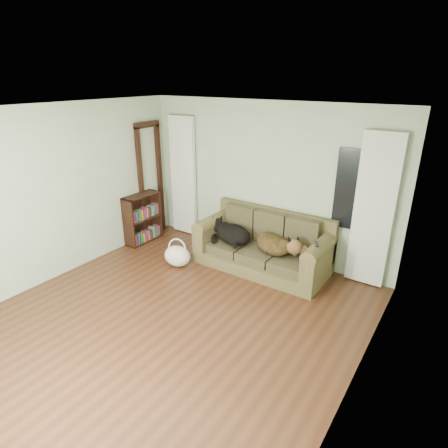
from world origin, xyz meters
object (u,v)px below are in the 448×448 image
Objects in this scene: tote_bag at (177,257)px; bookshelf at (142,216)px; sofa at (262,242)px; dog_shepherd at (276,245)px; dog_black_lab at (232,234)px.

tote_bag is 1.29m from bookshelf.
tote_bag is at bearing -148.95° from sofa.
sofa is 0.27m from dog_shepherd.
sofa is 3.02× the size of dog_black_lab.
sofa is at bearing 10.94° from bookshelf.
dog_shepherd is (0.26, -0.02, 0.04)m from sofa.
tote_bag is 0.51× the size of bookshelf.
bookshelf is (-1.82, -0.26, 0.02)m from dog_black_lab.
tote_bag is (-1.19, -0.71, -0.29)m from sofa.
sofa is 2.30× the size of bookshelf.
dog_shepherd is 0.73× the size of bookshelf.
dog_black_lab reaches higher than tote_bag.
bookshelf is at bearing 33.38° from dog_shepherd.
sofa reaches higher than dog_shepherd.
dog_black_lab is at bearing -174.59° from sofa.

